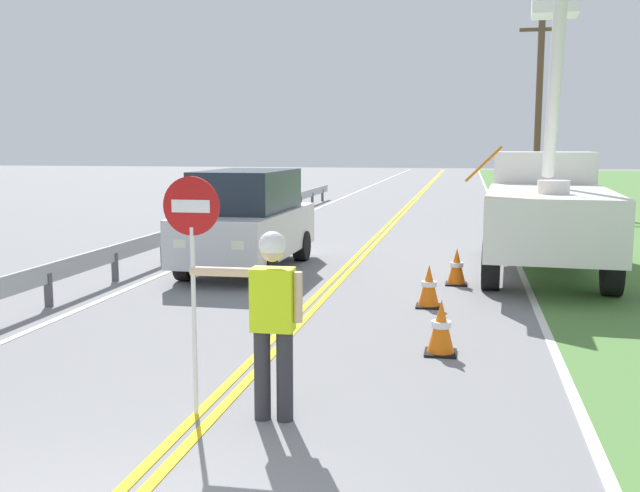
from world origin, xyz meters
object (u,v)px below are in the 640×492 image
Objects in this scene: oncoming_suv_nearest at (248,220)px; utility_pole_mid at (539,108)px; stop_sign_paddle at (192,242)px; traffic_cone_mid at (429,287)px; traffic_cone_tail at (457,267)px; flagger_worker at (272,313)px; utility_bucket_truck at (546,202)px; traffic_cone_lead at (441,328)px.

utility_pole_mid reaches higher than oncoming_suv_nearest.
stop_sign_paddle is 0.50× the size of oncoming_suv_nearest.
stop_sign_paddle is at bearing -110.72° from traffic_cone_mid.
utility_pole_mid is (7.38, 17.73, 3.11)m from oncoming_suv_nearest.
flagger_worker is at bearing -102.68° from traffic_cone_tail.
utility_bucket_truck is at bearing -94.34° from utility_pole_mid.
utility_pole_mid is at bearing 67.41° from oncoming_suv_nearest.
traffic_cone_mid is at bearing 69.28° from stop_sign_paddle.
oncoming_suv_nearest is (-6.13, -1.30, -0.37)m from utility_bucket_truck.
utility_bucket_truck reaches higher than traffic_cone_mid.
flagger_worker is at bearing 1.79° from stop_sign_paddle.
flagger_worker is 26.37m from utility_pole_mid.
flagger_worker is at bearing -71.34° from oncoming_suv_nearest.
oncoming_suv_nearest is at bearing 144.29° from traffic_cone_mid.
utility_pole_mid reaches higher than traffic_cone_mid.
traffic_cone_tail is at bearing 78.39° from traffic_cone_mid.
flagger_worker is at bearing -103.10° from traffic_cone_mid.
traffic_cone_tail is at bearing 88.47° from traffic_cone_lead.
flagger_worker is at bearing -110.08° from utility_bucket_truck.
stop_sign_paddle is 26.47m from utility_pole_mid.
utility_bucket_truck is 9.89× the size of traffic_cone_lead.
oncoming_suv_nearest reaches higher than traffic_cone_tail.
stop_sign_paddle is 8.32m from oncoming_suv_nearest.
oncoming_suv_nearest reaches higher than traffic_cone_lead.
flagger_worker is at bearing -120.56° from traffic_cone_lead.
stop_sign_paddle is 0.34× the size of utility_bucket_truck.
oncoming_suv_nearest is at bearing -168.00° from utility_bucket_truck.
traffic_cone_mid is at bearing -118.08° from utility_bucket_truck.
stop_sign_paddle reaches higher than traffic_cone_mid.
flagger_worker is 0.23× the size of utility_pole_mid.
traffic_cone_tail is (2.40, 7.26, -1.37)m from stop_sign_paddle.
utility_bucket_truck reaches higher than flagger_worker.
utility_pole_mid is 19.16m from traffic_cone_tail.
stop_sign_paddle is 5.77m from traffic_cone_mid.
traffic_cone_tail is (4.34, -0.80, -0.72)m from oncoming_suv_nearest.
flagger_worker is 5.40m from traffic_cone_mid.
traffic_cone_tail is (1.63, 7.24, -0.71)m from flagger_worker.
utility_bucket_truck is 6.28m from oncoming_suv_nearest.
utility_bucket_truck is 0.87× the size of utility_pole_mid.
traffic_cone_tail is (0.12, 4.69, 0.00)m from traffic_cone_lead.
oncoming_suv_nearest is at bearing 103.57° from stop_sign_paddle.
oncoming_suv_nearest is 6.61× the size of traffic_cone_mid.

